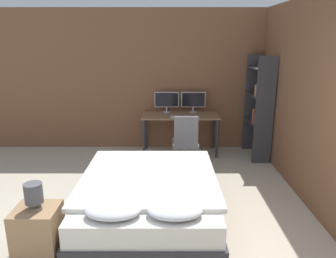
{
  "coord_description": "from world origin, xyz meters",
  "views": [
    {
      "loc": [
        -0.12,
        -2.22,
        2.15
      ],
      "look_at": [
        -0.12,
        2.81,
        0.75
      ],
      "focal_mm": 35.0,
      "sensor_mm": 36.0,
      "label": 1
    }
  ],
  "objects_px": {
    "monitor_left": "(167,101)",
    "bookshelf": "(260,104)",
    "computer_mouse": "(196,116)",
    "monitor_right": "(193,101)",
    "office_chair": "(185,147)",
    "nightstand": "(38,232)",
    "bedside_lamp": "(34,194)",
    "desk": "(180,120)",
    "keyboard": "(181,117)",
    "bed": "(149,198)"
  },
  "relations": [
    {
      "from": "keyboard",
      "to": "nightstand",
      "type": "bearing_deg",
      "value": -118.22
    },
    {
      "from": "computer_mouse",
      "to": "bookshelf",
      "type": "xyz_separation_m",
      "value": [
        1.14,
        -0.02,
        0.23
      ]
    },
    {
      "from": "keyboard",
      "to": "office_chair",
      "type": "bearing_deg",
      "value": -82.66
    },
    {
      "from": "desk",
      "to": "monitor_left",
      "type": "relative_size",
      "value": 3.08
    },
    {
      "from": "office_chair",
      "to": "bookshelf",
      "type": "bearing_deg",
      "value": 19.75
    },
    {
      "from": "desk",
      "to": "monitor_left",
      "type": "distance_m",
      "value": 0.47
    },
    {
      "from": "bed",
      "to": "monitor_left",
      "type": "height_order",
      "value": "monitor_left"
    },
    {
      "from": "bedside_lamp",
      "to": "monitor_right",
      "type": "height_order",
      "value": "monitor_right"
    },
    {
      "from": "monitor_right",
      "to": "office_chair",
      "type": "bearing_deg",
      "value": -101.52
    },
    {
      "from": "monitor_left",
      "to": "monitor_right",
      "type": "bearing_deg",
      "value": 0.0
    },
    {
      "from": "bedside_lamp",
      "to": "desk",
      "type": "distance_m",
      "value": 3.46
    },
    {
      "from": "monitor_left",
      "to": "bookshelf",
      "type": "bearing_deg",
      "value": -15.15
    },
    {
      "from": "nightstand",
      "to": "bookshelf",
      "type": "distance_m",
      "value": 4.19
    },
    {
      "from": "computer_mouse",
      "to": "desk",
      "type": "bearing_deg",
      "value": 142.37
    },
    {
      "from": "nightstand",
      "to": "bedside_lamp",
      "type": "relative_size",
      "value": 1.94
    },
    {
      "from": "monitor_left",
      "to": "computer_mouse",
      "type": "relative_size",
      "value": 6.7
    },
    {
      "from": "office_chair",
      "to": "nightstand",
      "type": "bearing_deg",
      "value": -124.16
    },
    {
      "from": "nightstand",
      "to": "monitor_right",
      "type": "distance_m",
      "value": 3.85
    },
    {
      "from": "nightstand",
      "to": "monitor_right",
      "type": "xyz_separation_m",
      "value": [
        1.8,
        3.32,
        0.73
      ]
    },
    {
      "from": "nightstand",
      "to": "office_chair",
      "type": "distance_m",
      "value": 2.87
    },
    {
      "from": "monitor_left",
      "to": "keyboard",
      "type": "distance_m",
      "value": 0.55
    },
    {
      "from": "bed",
      "to": "bedside_lamp",
      "type": "xyz_separation_m",
      "value": [
        -1.08,
        -0.73,
        0.42
      ]
    },
    {
      "from": "monitor_right",
      "to": "keyboard",
      "type": "distance_m",
      "value": 0.55
    },
    {
      "from": "computer_mouse",
      "to": "office_chair",
      "type": "bearing_deg",
      "value": -112.85
    },
    {
      "from": "bed",
      "to": "bookshelf",
      "type": "distance_m",
      "value": 2.94
    },
    {
      "from": "bed",
      "to": "monitor_right",
      "type": "relative_size",
      "value": 4.43
    },
    {
      "from": "bedside_lamp",
      "to": "keyboard",
      "type": "bearing_deg",
      "value": 61.78
    },
    {
      "from": "monitor_left",
      "to": "office_chair",
      "type": "distance_m",
      "value": 1.18
    },
    {
      "from": "desk",
      "to": "computer_mouse",
      "type": "height_order",
      "value": "computer_mouse"
    },
    {
      "from": "bed",
      "to": "desk",
      "type": "xyz_separation_m",
      "value": [
        0.47,
        2.37,
        0.4
      ]
    },
    {
      "from": "nightstand",
      "to": "bedside_lamp",
      "type": "height_order",
      "value": "bedside_lamp"
    },
    {
      "from": "bedside_lamp",
      "to": "computer_mouse",
      "type": "xyz_separation_m",
      "value": [
        1.83,
        2.88,
        0.09
      ]
    },
    {
      "from": "bed",
      "to": "nightstand",
      "type": "bearing_deg",
      "value": -145.97
    },
    {
      "from": "monitor_right",
      "to": "bookshelf",
      "type": "height_order",
      "value": "bookshelf"
    },
    {
      "from": "keyboard",
      "to": "bedside_lamp",
      "type": "bearing_deg",
      "value": -118.22
    },
    {
      "from": "computer_mouse",
      "to": "monitor_right",
      "type": "bearing_deg",
      "value": 92.89
    },
    {
      "from": "keyboard",
      "to": "desk",
      "type": "bearing_deg",
      "value": 90.0
    },
    {
      "from": "bedside_lamp",
      "to": "bookshelf",
      "type": "xyz_separation_m",
      "value": [
        2.97,
        2.86,
        0.32
      ]
    },
    {
      "from": "bedside_lamp",
      "to": "monitor_left",
      "type": "xyz_separation_m",
      "value": [
        1.29,
        3.32,
        0.31
      ]
    },
    {
      "from": "bed",
      "to": "desk",
      "type": "relative_size",
      "value": 1.44
    },
    {
      "from": "desk",
      "to": "bookshelf",
      "type": "bearing_deg",
      "value": -9.42
    },
    {
      "from": "monitor_right",
      "to": "bookshelf",
      "type": "xyz_separation_m",
      "value": [
        1.16,
        -0.45,
        0.02
      ]
    },
    {
      "from": "monitor_right",
      "to": "office_chair",
      "type": "height_order",
      "value": "monitor_right"
    },
    {
      "from": "desk",
      "to": "keyboard",
      "type": "xyz_separation_m",
      "value": [
        -0.0,
        -0.22,
        0.1
      ]
    },
    {
      "from": "nightstand",
      "to": "bedside_lamp",
      "type": "distance_m",
      "value": 0.42
    },
    {
      "from": "desk",
      "to": "keyboard",
      "type": "distance_m",
      "value": 0.24
    },
    {
      "from": "desk",
      "to": "monitor_left",
      "type": "height_order",
      "value": "monitor_left"
    },
    {
      "from": "monitor_right",
      "to": "keyboard",
      "type": "bearing_deg",
      "value": -120.66
    },
    {
      "from": "desk",
      "to": "office_chair",
      "type": "distance_m",
      "value": 0.79
    },
    {
      "from": "nightstand",
      "to": "monitor_right",
      "type": "bearing_deg",
      "value": 61.46
    }
  ]
}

